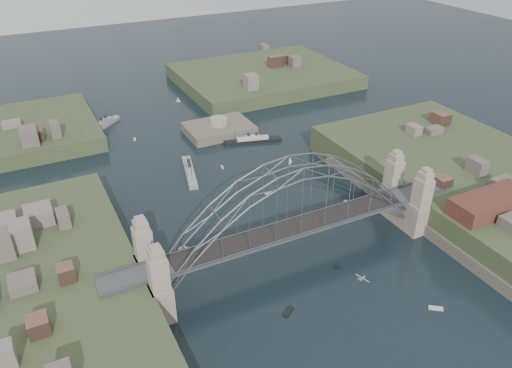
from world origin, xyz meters
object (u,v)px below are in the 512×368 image
object	(u,v)px
bridge	(294,213)
wharf_shed	(491,203)
naval_cruiser_near	(190,171)
ocean_liner	(253,140)
fort_island	(219,134)
naval_cruiser_far	(104,125)

from	to	relation	value
bridge	wharf_shed	size ratio (longest dim) A/B	4.20
naval_cruiser_near	ocean_liner	world-z (taller)	naval_cruiser_near
bridge	naval_cruiser_near	xyz separation A→B (m)	(-7.00, 47.22, -11.45)
fort_island	ocean_liner	size ratio (longest dim) A/B	1.16
fort_island	naval_cruiser_near	xyz separation A→B (m)	(-19.00, -22.78, 1.22)
bridge	fort_island	distance (m)	72.14
naval_cruiser_far	ocean_liner	size ratio (longest dim) A/B	0.70
naval_cruiser_near	bridge	bearing A→B (deg)	-81.57
wharf_shed	ocean_liner	distance (m)	76.81
naval_cruiser_near	naval_cruiser_far	bearing A→B (deg)	108.24
fort_island	bridge	bearing A→B (deg)	-99.73
wharf_shed	ocean_liner	world-z (taller)	wharf_shed
naval_cruiser_near	naval_cruiser_far	xyz separation A→B (m)	(-14.99, 45.48, -0.03)
fort_island	naval_cruiser_far	xyz separation A→B (m)	(-33.99, 22.70, 1.19)
wharf_shed	naval_cruiser_near	bearing A→B (deg)	129.80
fort_island	naval_cruiser_near	distance (m)	29.69
naval_cruiser_far	ocean_liner	xyz separation A→B (m)	(40.93, -34.68, -0.13)
ocean_liner	wharf_shed	bearing A→B (deg)	-70.81
wharf_shed	naval_cruiser_far	distance (m)	125.79
bridge	wharf_shed	bearing A→B (deg)	-17.65
bridge	ocean_liner	bearing A→B (deg)	71.92
bridge	fort_island	xyz separation A→B (m)	(12.00, 70.00, -12.66)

